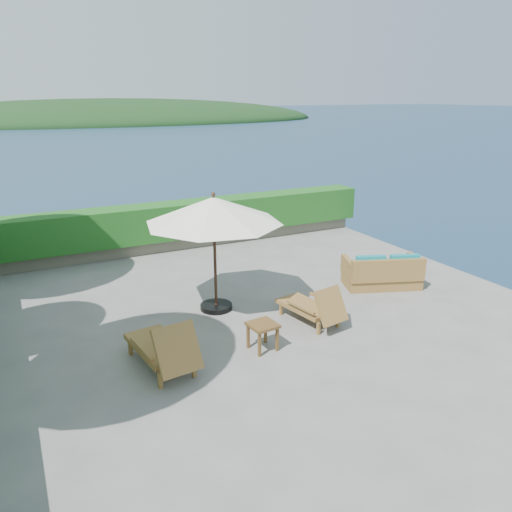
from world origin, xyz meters
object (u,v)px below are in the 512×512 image
lounge_left (164,347)px  side_table (263,328)px  lounge_right (314,306)px  patio_umbrella (214,211)px  wicker_loveseat (382,273)px

lounge_left → side_table: 1.76m
lounge_right → side_table: bearing=-170.5°
lounge_right → side_table: lounge_right is taller
patio_umbrella → wicker_loveseat: size_ratio=1.70×
patio_umbrella → lounge_right: 2.74m
lounge_left → side_table: size_ratio=3.38×
lounge_left → wicker_loveseat: bearing=5.6°
lounge_left → side_table: lounge_left is taller
patio_umbrella → lounge_left: (-1.69, -1.89, -1.71)m
patio_umbrella → wicker_loveseat: patio_umbrella is taller
lounge_left → wicker_loveseat: size_ratio=0.91×
lounge_right → side_table: size_ratio=3.02×
lounge_left → side_table: (1.76, -0.12, 0.01)m
lounge_right → wicker_loveseat: bearing=10.4°
lounge_left → wicker_loveseat: (5.69, 1.32, -0.07)m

